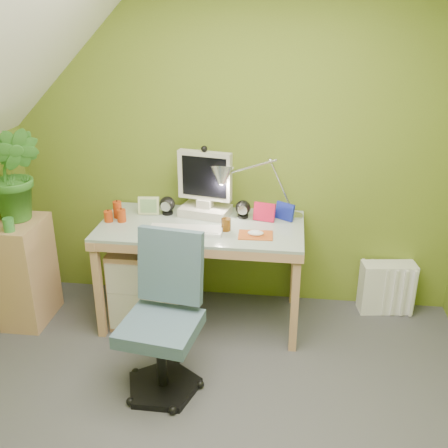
# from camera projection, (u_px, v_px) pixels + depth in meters

# --- Properties ---
(wall_back) EXTENTS (3.20, 0.01, 2.40)m
(wall_back) POSITION_uv_depth(u_px,v_px,m) (235.00, 146.00, 3.70)
(wall_back) COLOR olive
(wall_back) RESTS_ON floor
(desk) EXTENTS (1.39, 0.70, 0.74)m
(desk) POSITION_uv_depth(u_px,v_px,m) (202.00, 273.00, 3.70)
(desk) COLOR tan
(desk) RESTS_ON floor
(monitor) EXTENTS (0.37, 0.26, 0.47)m
(monitor) POSITION_uv_depth(u_px,v_px,m) (205.00, 183.00, 3.63)
(monitor) COLOR beige
(monitor) RESTS_ON desk
(speaker_left) EXTENTS (0.12, 0.12, 0.13)m
(speaker_left) POSITION_uv_depth(u_px,v_px,m) (167.00, 205.00, 3.71)
(speaker_left) COLOR black
(speaker_left) RESTS_ON desk
(speaker_right) EXTENTS (0.12, 0.12, 0.13)m
(speaker_right) POSITION_uv_depth(u_px,v_px,m) (243.00, 209.00, 3.65)
(speaker_right) COLOR black
(speaker_right) RESTS_ON desk
(keyboard) EXTENTS (0.49, 0.17, 0.02)m
(keyboard) POSITION_uv_depth(u_px,v_px,m) (186.00, 230.00, 3.43)
(keyboard) COLOR white
(keyboard) RESTS_ON desk
(mousepad) EXTENTS (0.23, 0.17, 0.01)m
(mousepad) POSITION_uv_depth(u_px,v_px,m) (256.00, 235.00, 3.38)
(mousepad) COLOR #B44F1C
(mousepad) RESTS_ON desk
(mouse) EXTENTS (0.11, 0.07, 0.04)m
(mouse) POSITION_uv_depth(u_px,v_px,m) (256.00, 233.00, 3.38)
(mouse) COLOR white
(mouse) RESTS_ON mousepad
(amber_tumbler) EXTENTS (0.07, 0.07, 0.08)m
(amber_tumbler) POSITION_uv_depth(u_px,v_px,m) (226.00, 225.00, 3.45)
(amber_tumbler) COLOR brown
(amber_tumbler) RESTS_ON desk
(candle_cluster) EXTENTS (0.18, 0.17, 0.12)m
(candle_cluster) POSITION_uv_depth(u_px,v_px,m) (116.00, 212.00, 3.61)
(candle_cluster) COLOR #AE370F
(candle_cluster) RESTS_ON desk
(photo_frame_red) EXTENTS (0.15, 0.05, 0.13)m
(photo_frame_red) POSITION_uv_depth(u_px,v_px,m) (264.00, 212.00, 3.59)
(photo_frame_red) COLOR red
(photo_frame_red) RESTS_ON desk
(photo_frame_blue) EXTENTS (0.13, 0.09, 0.12)m
(photo_frame_blue) POSITION_uv_depth(u_px,v_px,m) (285.00, 211.00, 3.62)
(photo_frame_blue) COLOR #162297
(photo_frame_blue) RESTS_ON desk
(photo_frame_green) EXTENTS (0.15, 0.04, 0.13)m
(photo_frame_green) POSITION_uv_depth(u_px,v_px,m) (149.00, 206.00, 3.71)
(photo_frame_green) COLOR #BECC8C
(photo_frame_green) RESTS_ON desk
(desk_lamp) EXTENTS (0.59, 0.25, 0.63)m
(desk_lamp) POSITION_uv_depth(u_px,v_px,m) (270.00, 174.00, 3.55)
(desk_lamp) COLOR #BAB9BE
(desk_lamp) RESTS_ON desk
(side_ledge) EXTENTS (0.28, 0.43, 0.76)m
(side_ledge) POSITION_uv_depth(u_px,v_px,m) (26.00, 272.00, 3.70)
(side_ledge) COLOR tan
(side_ledge) RESTS_ON floor
(potted_plant) EXTENTS (0.37, 0.30, 0.65)m
(potted_plant) POSITION_uv_depth(u_px,v_px,m) (15.00, 174.00, 3.47)
(potted_plant) COLOR #377B29
(potted_plant) RESTS_ON side_ledge
(green_cup) EXTENTS (0.09, 0.09, 0.09)m
(green_cup) POSITION_uv_depth(u_px,v_px,m) (9.00, 225.00, 3.39)
(green_cup) COLOR #3A8A39
(green_cup) RESTS_ON side_ledge
(task_chair) EXTENTS (0.55, 0.55, 0.87)m
(task_chair) POSITION_uv_depth(u_px,v_px,m) (160.00, 328.00, 2.96)
(task_chair) COLOR #445E70
(task_chair) RESTS_ON floor
(radiator) EXTENTS (0.40, 0.21, 0.39)m
(radiator) POSITION_uv_depth(u_px,v_px,m) (387.00, 287.00, 3.86)
(radiator) COLOR white
(radiator) RESTS_ON floor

